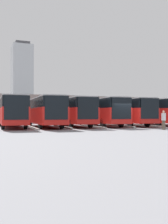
{
  "coord_description": "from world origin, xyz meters",
  "views": [
    {
      "loc": [
        14.67,
        24.4,
        1.46
      ],
      "look_at": [
        1.94,
        -6.15,
        1.69
      ],
      "focal_mm": 45.0,
      "sensor_mm": 36.0,
      "label": 1
    }
  ],
  "objects": [
    {
      "name": "bus_6",
      "position": [
        10.23,
        -6.58,
        1.81
      ],
      "size": [
        3.35,
        12.49,
        3.24
      ],
      "rotation": [
        0.0,
        0.0,
        -0.08
      ],
      "color": "red",
      "rests_on": "ground_plane"
    },
    {
      "name": "bus_3",
      "position": [
        0.0,
        -6.05,
        1.81
      ],
      "size": [
        3.35,
        12.49,
        3.24
      ],
      "rotation": [
        0.0,
        0.0,
        -0.08
      ],
      "color": "red",
      "rests_on": "ground_plane"
    },
    {
      "name": "curb_divider_1",
      "position": [
        -5.11,
        -3.74,
        0.07
      ],
      "size": [
        0.83,
        7.67,
        0.15
      ],
      "primitive_type": "cube",
      "rotation": [
        0.0,
        0.0,
        -0.08
      ],
      "color": "#9E9E99",
      "rests_on": "ground_plane"
    },
    {
      "name": "bus_5",
      "position": [
        6.82,
        -5.83,
        1.81
      ],
      "size": [
        3.35,
        12.49,
        3.24
      ],
      "rotation": [
        0.0,
        0.0,
        -0.08
      ],
      "color": "red",
      "rests_on": "ground_plane"
    },
    {
      "name": "curb_divider_5",
      "position": [
        8.52,
        -4.0,
        0.07
      ],
      "size": [
        0.83,
        7.67,
        0.15
      ],
      "primitive_type": "cube",
      "rotation": [
        0.0,
        0.0,
        -0.08
      ],
      "color": "#9E9E99",
      "rests_on": "ground_plane"
    },
    {
      "name": "curb_divider_0",
      "position": [
        -8.52,
        -4.38,
        0.07
      ],
      "size": [
        0.83,
        7.67,
        0.15
      ],
      "primitive_type": "cube",
      "rotation": [
        0.0,
        0.0,
        -0.08
      ],
      "color": "#9E9E99",
      "rests_on": "ground_plane"
    },
    {
      "name": "ground_plane",
      "position": [
        0.0,
        0.0,
        0.0
      ],
      "size": [
        600.0,
        600.0,
        0.0
      ],
      "primitive_type": "plane",
      "color": "gray"
    },
    {
      "name": "station_building",
      "position": [
        0.0,
        -24.72,
        2.35
      ],
      "size": [
        38.29,
        11.44,
        4.62
      ],
      "color": "gray",
      "rests_on": "ground_plane"
    },
    {
      "name": "bus_1",
      "position": [
        -6.82,
        -5.57,
        1.81
      ],
      "size": [
        3.35,
        12.49,
        3.24
      ],
      "rotation": [
        0.0,
        0.0,
        -0.08
      ],
      "color": "red",
      "rests_on": "ground_plane"
    },
    {
      "name": "bus_4",
      "position": [
        3.41,
        -6.57,
        1.81
      ],
      "size": [
        3.35,
        12.49,
        3.24
      ],
      "rotation": [
        0.0,
        0.0,
        -0.08
      ],
      "color": "red",
      "rests_on": "ground_plane"
    },
    {
      "name": "pedestrian",
      "position": [
        -2.06,
        3.38,
        0.96
      ],
      "size": [
        0.46,
        0.46,
        1.78
      ],
      "rotation": [
        0.0,
        0.0,
        1.41
      ],
      "color": "brown",
      "rests_on": "ground_plane"
    },
    {
      "name": "bus_2",
      "position": [
        -3.41,
        -6.07,
        1.81
      ],
      "size": [
        3.35,
        12.49,
        3.24
      ],
      "rotation": [
        0.0,
        0.0,
        -0.08
      ],
      "color": "red",
      "rests_on": "ground_plane"
    },
    {
      "name": "curb_divider_4",
      "position": [
        5.11,
        -4.74,
        0.07
      ],
      "size": [
        0.83,
        7.67,
        0.15
      ],
      "primitive_type": "cube",
      "rotation": [
        0.0,
        0.0,
        -0.08
      ],
      "color": "#9E9E99",
      "rests_on": "ground_plane"
    },
    {
      "name": "office_tower",
      "position": [
        -24.05,
        -192.98,
        27.77
      ],
      "size": [
        15.24,
        15.24,
        56.73
      ],
      "color": "#ADB2B7",
      "rests_on": "ground_plane"
    },
    {
      "name": "bus_0",
      "position": [
        -10.23,
        -6.2,
        1.81
      ],
      "size": [
        3.35,
        12.49,
        3.24
      ],
      "rotation": [
        0.0,
        0.0,
        -0.08
      ],
      "color": "red",
      "rests_on": "ground_plane"
    },
    {
      "name": "curb_divider_3",
      "position": [
        1.7,
        -4.22,
        0.07
      ],
      "size": [
        0.83,
        7.67,
        0.15
      ],
      "primitive_type": "cube",
      "rotation": [
        0.0,
        0.0,
        -0.08
      ],
      "color": "#9E9E99",
      "rests_on": "ground_plane"
    },
    {
      "name": "curb_divider_2",
      "position": [
        -1.7,
        -4.24,
        0.07
      ],
      "size": [
        0.83,
        7.67,
        0.15
      ],
      "primitive_type": "cube",
      "rotation": [
        0.0,
        0.0,
        -0.08
      ],
      "color": "#9E9E99",
      "rests_on": "ground_plane"
    }
  ]
}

